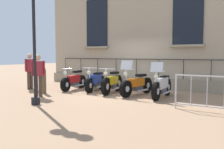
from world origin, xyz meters
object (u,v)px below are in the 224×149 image
crowd_barrier (216,93)px  bollard (44,81)px  motorcycle_yellow (112,83)px  motorcycle_blue (95,81)px  lamppost (33,6)px  pedestrian_standing (38,73)px  motorcycle_white (162,86)px  pedestrian_walking (30,69)px  motorcycle_orange (137,84)px  motorcycle_red (74,81)px

crowd_barrier → bollard: size_ratio=2.12×
motorcycle_yellow → bollard: size_ratio=1.85×
motorcycle_blue → motorcycle_yellow: size_ratio=0.99×
motorcycle_yellow → lamppost: size_ratio=0.49×
motorcycle_yellow → pedestrian_standing: (2.31, -1.92, 0.48)m
pedestrian_standing → motorcycle_white: bearing=119.1°
bollard → pedestrian_standing: pedestrian_standing is taller
lamppost → pedestrian_walking: size_ratio=2.48×
motorcycle_orange → bollard: motorcycle_orange is taller
motorcycle_red → bollard: (1.59, -0.26, 0.15)m
motorcycle_orange → motorcycle_white: motorcycle_orange is taller
crowd_barrier → pedestrian_standing: 6.34m
motorcycle_yellow → motorcycle_white: 2.21m
motorcycle_red → crowd_barrier: bearing=76.7°
lamppost → pedestrian_standing: lamppost is taller
motorcycle_blue → lamppost: size_ratio=0.48×
motorcycle_white → pedestrian_standing: (2.30, -4.13, 0.47)m
motorcycle_white → motorcycle_orange: bearing=-93.6°
motorcycle_blue → motorcycle_yellow: (0.16, 0.99, 0.00)m
motorcycle_white → lamppost: bearing=-41.7°
motorcycle_blue → motorcycle_white: bearing=87.0°
pedestrian_standing → motorcycle_yellow: bearing=140.2°
motorcycle_yellow → motorcycle_orange: bearing=93.2°
lamppost → crowd_barrier: size_ratio=1.79×
lamppost → motorcycle_white: bearing=138.3°
motorcycle_yellow → lamppost: (3.41, -0.82, 2.71)m
motorcycle_orange → pedestrian_standing: size_ratio=1.33×
motorcycle_yellow → pedestrian_standing: bearing=-39.8°
motorcycle_yellow → pedestrian_standing: pedestrian_standing is taller
pedestrian_standing → lamppost: bearing=44.9°
motorcycle_orange → motorcycle_blue: bearing=-92.6°
motorcycle_yellow → motorcycle_red: bearing=-89.3°
motorcycle_yellow → bollard: 2.85m
bollard → pedestrian_standing: 0.89m
motorcycle_blue → crowd_barrier: bearing=72.3°
motorcycle_red → motorcycle_yellow: bearing=90.7°
motorcycle_red → pedestrian_standing: pedestrian_standing is taller
motorcycle_white → bollard: bearing=-70.5°
motorcycle_orange → crowd_barrier: size_ratio=0.94×
lamppost → motorcycle_blue: bearing=-177.4°
motorcycle_orange → bollard: size_ratio=1.99×
motorcycle_yellow → crowd_barrier: (1.55, 4.36, 0.13)m
pedestrian_walking → lamppost: bearing=52.3°
lamppost → pedestrian_standing: size_ratio=2.55×
crowd_barrier → pedestrian_standing: size_ratio=1.42×
motorcycle_blue → pedestrian_standing: pedestrian_standing is taller
pedestrian_standing → pedestrian_walking: size_ratio=0.97×
motorcycle_yellow → motorcycle_white: bearing=89.8°
lamppost → pedestrian_walking: bearing=-127.7°
motorcycle_orange → pedestrian_walking: size_ratio=1.30×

